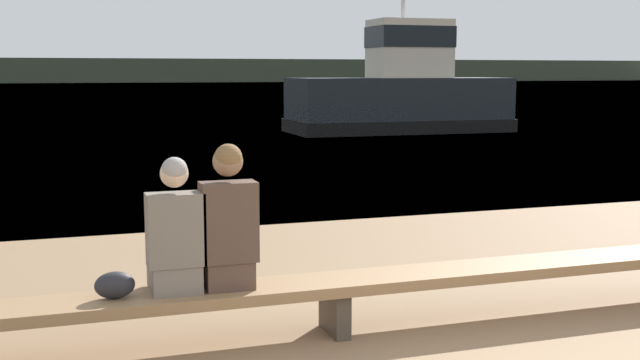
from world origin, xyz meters
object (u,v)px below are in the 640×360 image
(shopping_bag, at_px, (115,285))
(moored_sailboat, at_px, (407,101))
(bench_main, at_px, (335,288))
(person_left, at_px, (175,236))
(person_right, at_px, (228,226))
(tugboat_red, at_px, (401,96))

(shopping_bag, height_order, moored_sailboat, moored_sailboat)
(bench_main, xyz_separation_m, moored_sailboat, (14.80, 30.36, 0.19))
(moored_sailboat, bearing_deg, person_left, 156.27)
(person_left, height_order, shopping_bag, person_left)
(person_right, bearing_deg, shopping_bag, -179.24)
(person_left, bearing_deg, bench_main, -0.68)
(shopping_bag, relative_size, tugboat_red, 0.04)
(bench_main, bearing_deg, moored_sailboat, 64.00)
(person_left, relative_size, shopping_bag, 3.52)
(tugboat_red, xyz_separation_m, moored_sailboat, (5.54, 11.34, -0.63))
(bench_main, distance_m, shopping_bag, 1.67)
(person_left, height_order, tugboat_red, tugboat_red)
(shopping_bag, bearing_deg, person_left, 1.93)
(bench_main, distance_m, tugboat_red, 21.17)
(bench_main, bearing_deg, shopping_bag, -179.99)
(shopping_bag, bearing_deg, moored_sailboat, 61.52)
(bench_main, bearing_deg, tugboat_red, 64.03)
(tugboat_red, relative_size, moored_sailboat, 0.90)
(person_left, distance_m, person_right, 0.39)
(bench_main, distance_m, person_left, 1.32)
(person_right, distance_m, shopping_bag, 0.91)
(person_left, bearing_deg, tugboat_red, 61.10)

